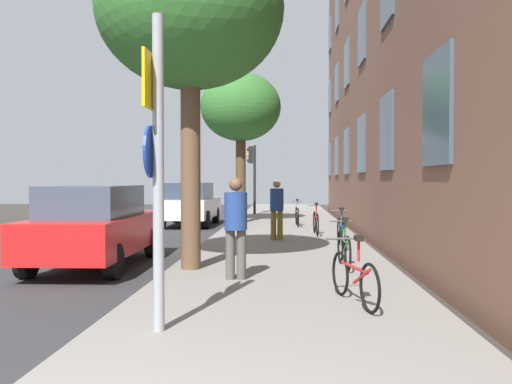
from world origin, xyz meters
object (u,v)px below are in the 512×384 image
Objects in this scene: sign_post at (156,156)px; bicycle_0 at (354,277)px; bicycle_4 at (297,215)px; bicycle_1 at (344,248)px; pedestrian_1 at (277,206)px; bicycle_2 at (341,232)px; tree_far at (241,108)px; pedestrian_0 at (236,221)px; car_0 at (96,225)px; car_1 at (190,204)px; traffic_light at (252,167)px; tree_near at (190,11)px; bicycle_3 at (316,222)px.

sign_post is 3.08m from bicycle_0.
bicycle_4 is (-0.53, 12.00, 0.02)m from bicycle_0.
pedestrian_1 is at bearing 106.51° from bicycle_1.
bicycle_4 is (1.75, 13.40, -1.51)m from sign_post.
tree_far is at bearing 112.23° from bicycle_2.
pedestrian_0 is at bearing -116.12° from bicycle_2.
car_1 is at bearing 89.30° from car_0.
sign_post is 1.92× the size of bicycle_2.
car_1 is at bearing -111.08° from traffic_light.
pedestrian_0 is 0.41× the size of car_1.
tree_near is 6.24m from bicycle_2.
tree_near is 4.52m from car_0.
bicycle_1 is at bearing 6.56° from tree_near.
sign_post is at bearing -109.99° from bicycle_2.
pedestrian_1 is (1.49, -5.99, -3.41)m from tree_far.
traffic_light is at bearing 89.61° from tree_near.
bicycle_0 is (2.64, -2.68, -4.33)m from tree_near.
bicycle_2 is 1.05× the size of bicycle_4.
bicycle_2 is 0.43× the size of car_1.
tree_far is at bearing 101.11° from bicycle_0.
tree_near is at bearing 95.02° from sign_post.
tree_far is 14.32m from bicycle_0.
bicycle_3 is 7.26m from car_0.
sign_post is at bearing -119.14° from bicycle_1.
car_0 is (-2.04, 0.75, -3.96)m from tree_near.
bicycle_2 reaches higher than bicycle_3.
pedestrian_1 is at bearing 136.17° from bicycle_2.
tree_near is 11.42m from car_1.
bicycle_2 is (2.94, -12.47, -1.86)m from traffic_light.
car_0 is at bearing 143.75° from bicycle_0.
car_0 is at bearing -129.80° from bicycle_3.
sign_post is 10.75m from bicycle_3.
traffic_light reaches higher than bicycle_2.
sign_post is at bearing -97.42° from bicycle_4.
pedestrian_1 reaches higher than car_1.
tree_near is 3.49× the size of bicycle_2.
car_0 is at bearing -90.70° from car_1.
tree_near is 10.83m from tree_far.
tree_near is 3.79× the size of bicycle_1.
bicycle_4 is (2.00, -6.47, -1.86)m from traffic_light.
bicycle_1 is (2.81, 0.32, -4.32)m from tree_near.
bicycle_4 is at bearing 64.21° from car_0.
bicycle_3 is at bearing -75.21° from traffic_light.
bicycle_1 is 4.88m from car_0.
bicycle_0 is 6.01m from bicycle_2.
traffic_light reaches higher than bicycle_0.
pedestrian_0 is at bearing -76.20° from car_1.
bicycle_2 is at bearing -43.83° from pedestrian_1.
tree_far reaches higher than car_1.
car_1 is at bearing 103.80° from pedestrian_0.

